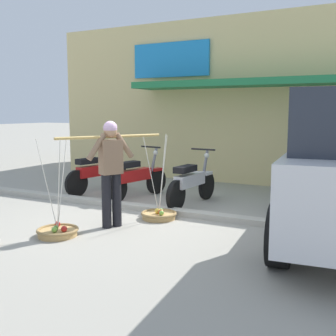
% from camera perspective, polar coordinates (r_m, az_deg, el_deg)
% --- Properties ---
extents(ground_plane, '(90.00, 90.00, 0.00)m').
position_cam_1_polar(ground_plane, '(7.12, -4.76, -7.20)').
color(ground_plane, '#9E998C').
extents(sidewalk_curb, '(20.00, 0.24, 0.10)m').
position_cam_1_polar(sidewalk_curb, '(7.69, -1.98, -5.66)').
color(sidewalk_curb, '#BAB4A5').
rests_on(sidewalk_curb, ground).
extents(fruit_vendor, '(0.90, 1.59, 1.70)m').
position_cam_1_polar(fruit_vendor, '(6.59, -7.86, 0.21)').
color(fruit_vendor, black).
rests_on(fruit_vendor, ground).
extents(fruit_basket_left_side, '(0.62, 0.62, 1.45)m').
position_cam_1_polar(fruit_basket_left_side, '(7.19, -1.25, -6.41)').
color(fruit_basket_left_side, tan).
rests_on(fruit_basket_left_side, ground).
extents(fruit_basket_right_side, '(0.62, 0.62, 1.45)m').
position_cam_1_polar(fruit_basket_right_side, '(6.44, -14.95, -8.39)').
color(fruit_basket_right_side, tan).
rests_on(fruit_basket_right_side, ground).
extents(motorcycle_nearest_shop, '(0.57, 1.80, 1.09)m').
position_cam_1_polar(motorcycle_nearest_shop, '(9.53, -9.80, -0.67)').
color(motorcycle_nearest_shop, black).
rests_on(motorcycle_nearest_shop, ground).
extents(motorcycle_second_in_row, '(0.59, 1.80, 1.09)m').
position_cam_1_polar(motorcycle_second_in_row, '(8.78, -4.45, -1.31)').
color(motorcycle_second_in_row, black).
rests_on(motorcycle_second_in_row, ground).
extents(motorcycle_third_in_row, '(0.54, 1.82, 1.09)m').
position_cam_1_polar(motorcycle_third_in_row, '(8.15, 3.25, -2.00)').
color(motorcycle_third_in_row, black).
rests_on(motorcycle_third_in_row, ground).
extents(storefront_building, '(13.00, 6.00, 4.20)m').
position_cam_1_polar(storefront_building, '(12.78, 17.67, 8.63)').
color(storefront_building, '#DBC684').
rests_on(storefront_building, ground).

